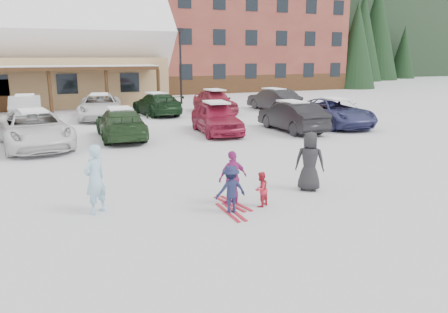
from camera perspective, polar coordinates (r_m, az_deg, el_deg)
name	(u,v)px	position (r m, az deg, el deg)	size (l,w,h in m)	color
ground	(228,203)	(11.44, 0.57, -6.07)	(160.00, 160.00, 0.00)	silver
alpine_hotel	(210,11)	(51.62, -1.81, 18.47)	(31.48, 14.01, 21.48)	maroon
lamp_post	(181,62)	(34.86, -5.69, 12.24)	(0.50, 0.25, 5.79)	black
conifer_1	(357,33)	(54.22, 16.97, 15.16)	(4.84, 4.84, 11.22)	black
conifer_3	(128,44)	(54.90, -12.48, 14.18)	(3.96, 3.96, 9.18)	black
conifer_4	(316,36)	(67.83, 11.90, 15.14)	(5.06, 5.06, 11.73)	black
adult_skier	(95,179)	(10.92, -16.50, -2.87)	(0.62, 0.41, 1.70)	#9ECFE7
toddler_red	(261,189)	(11.08, 4.84, -4.29)	(0.44, 0.34, 0.90)	red
child_navy	(231,189)	(10.56, 0.89, -4.33)	(0.76, 0.44, 1.18)	#191E40
skis_child_navy	(231,212)	(10.75, 0.88, -7.25)	(0.20, 1.40, 0.03)	#B2192B
child_magenta	(233,178)	(11.13, 1.15, -2.81)	(0.83, 0.34, 1.41)	#AB2B80
skis_child_magenta	(233,204)	(11.33, 1.14, -6.17)	(0.20, 1.40, 0.03)	#B2192B
bystander_dark	(310,161)	(12.51, 11.13, -0.62)	(0.82, 0.54, 1.68)	black
parked_car_2	(35,129)	(19.81, -23.51, 3.33)	(2.56, 5.54, 1.54)	white
parked_car_3	(121,124)	(20.62, -13.34, 4.21)	(1.97, 4.84, 1.40)	#244020
parked_car_4	(216,118)	(21.48, -1.00, 5.09)	(1.82, 4.52, 1.54)	#9E1E3C
parked_car_5	(292,116)	(22.38, 8.88, 5.20)	(1.59, 4.56, 1.50)	black
parked_car_6	(335,112)	(24.51, 14.28, 5.61)	(2.46, 5.33, 1.48)	navy
parked_car_9	(26,109)	(27.68, -24.44, 5.72)	(1.63, 4.68, 1.54)	#B8B8BD
parked_car_10	(100,106)	(27.55, -15.87, 6.30)	(2.47, 5.37, 1.49)	white
parked_car_11	(157,104)	(28.63, -8.78, 6.80)	(1.97, 4.86, 1.41)	black
parked_car_12	(215,101)	(29.35, -1.21, 7.23)	(1.82, 4.52, 1.54)	#9E2B41
parked_car_13	(274,100)	(30.83, 6.50, 7.40)	(1.60, 4.58, 1.51)	black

